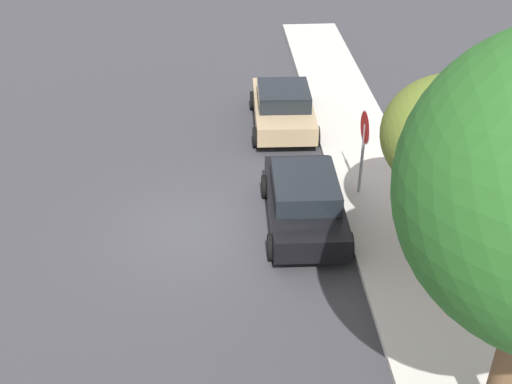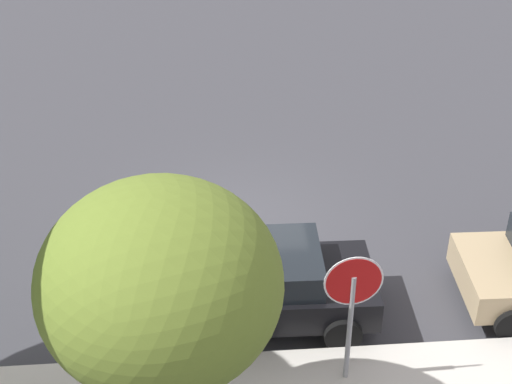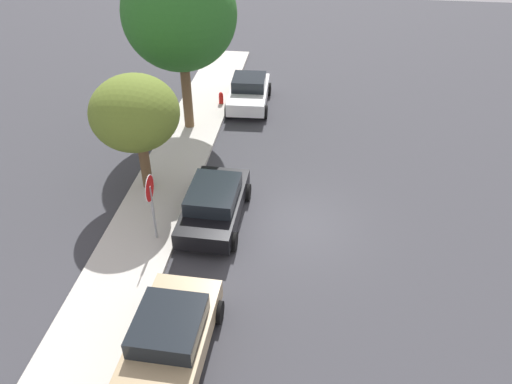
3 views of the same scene
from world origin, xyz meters
name	(u,v)px [view 2 (image 2 of 3)]	position (x,y,z in m)	size (l,w,h in m)	color
ground_plane	(240,226)	(0.00, 0.00, 0.00)	(60.00, 60.00, 0.00)	#38383D
stop_sign	(352,298)	(-1.41, 4.40, 1.76)	(0.89, 0.08, 2.53)	gray
parked_car_black	(258,283)	(-0.15, 2.71, 0.73)	(4.05, 2.09, 1.40)	black
street_tree_mid_block	(160,286)	(1.29, 5.60, 3.19)	(3.05, 3.05, 4.51)	brown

